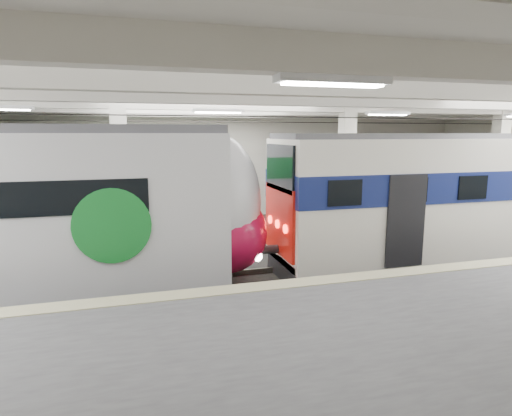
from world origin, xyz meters
name	(u,v)px	position (x,y,z in m)	size (l,w,h in m)	color
station_hall	(250,177)	(0.00, -1.74, 3.24)	(36.00, 24.00, 5.75)	black
modern_emu	(16,219)	(-5.41, 0.00, 2.19)	(13.82, 2.85, 4.46)	silver
older_rer	(463,196)	(7.67, 0.00, 2.23)	(12.80, 2.83, 4.25)	white
far_train	(22,187)	(-6.47, 5.50, 2.35)	(14.30, 2.99, 4.55)	silver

